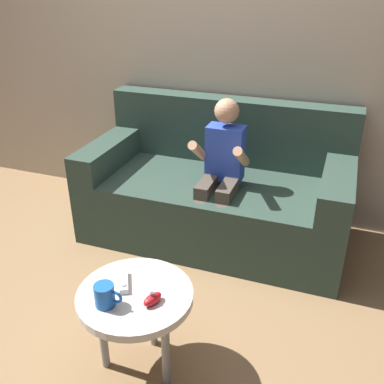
# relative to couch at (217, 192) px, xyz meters

# --- Properties ---
(ground_plane) EXTENTS (8.54, 8.54, 0.00)m
(ground_plane) POSITION_rel_couch_xyz_m (-0.23, -1.06, -0.30)
(ground_plane) COLOR olive
(wall_back) EXTENTS (4.27, 0.05, 2.50)m
(wall_back) POSITION_rel_couch_xyz_m (-0.23, 0.39, 0.95)
(wall_back) COLOR #B2A38E
(wall_back) RESTS_ON ground
(couch) EXTENTS (1.65, 0.80, 0.85)m
(couch) POSITION_rel_couch_xyz_m (0.00, 0.00, 0.00)
(couch) COLOR #2D4238
(couch) RESTS_ON ground
(person_seated_on_couch) EXTENTS (0.31, 0.38, 0.95)m
(person_seated_on_couch) POSITION_rel_couch_xyz_m (0.07, -0.18, 0.25)
(person_seated_on_couch) COLOR #4C4238
(person_seated_on_couch) RESTS_ON ground
(coffee_table) EXTENTS (0.48, 0.48, 0.43)m
(coffee_table) POSITION_rel_couch_xyz_m (0.02, -1.21, 0.08)
(coffee_table) COLOR beige
(coffee_table) RESTS_ON ground
(game_remote_white_near_edge) EXTENTS (0.10, 0.14, 0.03)m
(game_remote_white_near_edge) POSITION_rel_couch_xyz_m (-0.05, -1.18, 0.14)
(game_remote_white_near_edge) COLOR white
(game_remote_white_near_edge) RESTS_ON coffee_table
(nunchuk_red) EXTENTS (0.07, 0.10, 0.05)m
(nunchuk_red) POSITION_rel_couch_xyz_m (0.11, -1.25, 0.15)
(nunchuk_red) COLOR red
(nunchuk_red) RESTS_ON coffee_table
(coffee_mug) EXTENTS (0.12, 0.08, 0.09)m
(coffee_mug) POSITION_rel_couch_xyz_m (-0.06, -1.32, 0.18)
(coffee_mug) COLOR #1959B2
(coffee_mug) RESTS_ON coffee_table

